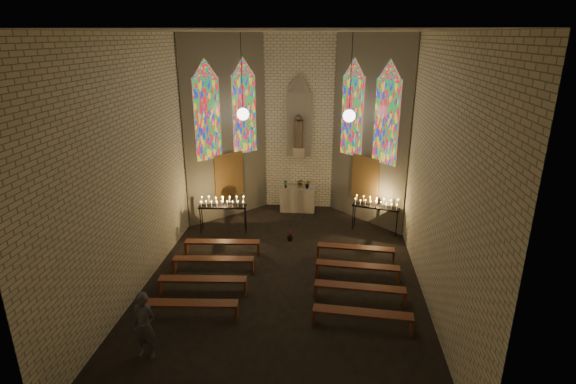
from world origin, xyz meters
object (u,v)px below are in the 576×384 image
object	(u,v)px
votive_stand_right	(376,204)
votive_stand_left	(223,204)
visitor	(144,326)
aisle_flower_pot	(290,236)
altar	(298,199)

from	to	relation	value
votive_stand_right	votive_stand_left	bearing A→B (deg)	-158.45
visitor	votive_stand_right	bearing A→B (deg)	59.73
visitor	votive_stand_left	bearing A→B (deg)	96.13
aisle_flower_pot	votive_stand_right	distance (m)	3.35
votive_stand_left	visitor	bearing A→B (deg)	-96.67
visitor	aisle_flower_pot	bearing A→B (deg)	74.62
votive_stand_right	visitor	bearing A→B (deg)	-111.74
votive_stand_left	votive_stand_right	size ratio (longest dim) A/B	1.01
altar	votive_stand_right	bearing A→B (deg)	-31.66
altar	aisle_flower_pot	size ratio (longest dim) A/B	3.75
votive_stand_right	visitor	xyz separation A→B (m)	(-5.73, -7.38, -0.27)
votive_stand_right	visitor	distance (m)	9.35
votive_stand_left	votive_stand_right	distance (m)	5.58
votive_stand_left	votive_stand_right	world-z (taller)	votive_stand_left
aisle_flower_pot	visitor	xyz separation A→B (m)	(-2.68, -6.32, 0.62)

